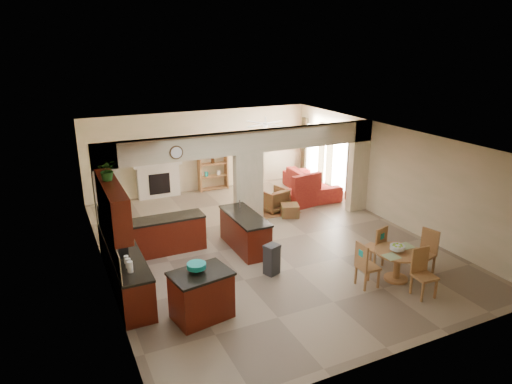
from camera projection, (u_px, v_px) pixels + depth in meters
name	position (u px, v px, depth m)	size (l,w,h in m)	color
floor	(264.00, 242.00, 12.02)	(10.00, 10.00, 0.00)	#84735B
ceiling	(265.00, 138.00, 11.14)	(10.00, 10.00, 0.00)	white
wall_back	(201.00, 151.00, 15.87)	(8.00, 8.00, 0.00)	beige
wall_front	(402.00, 281.00, 7.29)	(8.00, 8.00, 0.00)	beige
wall_left	(101.00, 217.00, 9.97)	(10.00, 10.00, 0.00)	beige
wall_right	(388.00, 173.00, 13.20)	(10.00, 10.00, 0.00)	beige
partition_left_pier	(108.00, 201.00, 10.95)	(0.60, 0.25, 2.80)	beige
partition_center_pier	(248.00, 192.00, 12.53)	(0.80, 0.25, 2.20)	beige
partition_right_pier	(359.00, 166.00, 13.93)	(0.60, 0.25, 2.80)	beige
partition_header	(248.00, 142.00, 12.09)	(8.00, 0.25, 0.60)	beige
kitchen_counter	(140.00, 253.00, 10.35)	(2.52, 3.29, 1.48)	#441007
upper_cabinets	(112.00, 204.00, 9.19)	(0.35, 2.40, 0.90)	#441007
peninsula	(245.00, 232.00, 11.54)	(0.70, 1.85, 0.91)	#441007
wall_clock	(176.00, 152.00, 11.17)	(0.34, 0.34, 0.03)	#4D3519
rug	(269.00, 210.00, 14.31)	(1.60, 1.30, 0.01)	brown
fireplace	(158.00, 180.00, 15.33)	(1.60, 0.35, 1.20)	silver
shelving_unit	(213.00, 165.00, 16.02)	(1.00, 0.32, 1.80)	olive
window_a	(341.00, 162.00, 15.22)	(0.02, 0.90, 1.90)	white
window_b	(313.00, 151.00, 16.68)	(0.02, 0.90, 1.90)	white
glazed_door	(326.00, 161.00, 16.00)	(0.02, 0.70, 2.10)	white
drape_a_left	(350.00, 166.00, 14.69)	(0.10, 0.28, 2.30)	#42241A
drape_a_right	(329.00, 158.00, 15.72)	(0.10, 0.28, 2.30)	#42241A
drape_b_left	(322.00, 155.00, 16.15)	(0.10, 0.28, 2.30)	#42241A
drape_b_right	(304.00, 148.00, 17.18)	(0.10, 0.28, 2.30)	#42241A
ceiling_fan	(265.00, 124.00, 14.40)	(1.00, 1.00, 0.10)	white
kitchen_island	(201.00, 295.00, 8.63)	(1.22, 0.96, 0.95)	#441007
teal_bowl	(197.00, 267.00, 8.49)	(0.36, 0.36, 0.17)	teal
trash_can	(272.00, 261.00, 10.31)	(0.31, 0.26, 0.66)	#2B2B2D
dining_table	(398.00, 260.00, 10.00)	(1.02, 1.02, 0.69)	olive
fruit_bowl	(397.00, 248.00, 9.88)	(0.32, 0.32, 0.17)	#73A523
sofa	(311.00, 182.00, 15.84)	(1.01, 2.58, 0.75)	maroon
chaise	(301.00, 198.00, 14.79)	(1.09, 0.89, 0.44)	maroon
armchair	(273.00, 200.00, 14.19)	(0.75, 0.78, 0.71)	maroon
ottoman	(290.00, 210.00, 13.77)	(0.51, 0.51, 0.37)	maroon
plant	(107.00, 170.00, 9.15)	(0.40, 0.34, 0.44)	#205516
chair_north	(377.00, 245.00, 10.56)	(0.52, 0.52, 1.02)	olive
chair_east	(427.00, 250.00, 10.33)	(0.52, 0.52, 1.02)	olive
chair_south	(422.00, 270.00, 9.40)	(0.44, 0.45, 1.02)	olive
chair_west	(365.00, 263.00, 9.69)	(0.44, 0.43, 1.02)	olive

